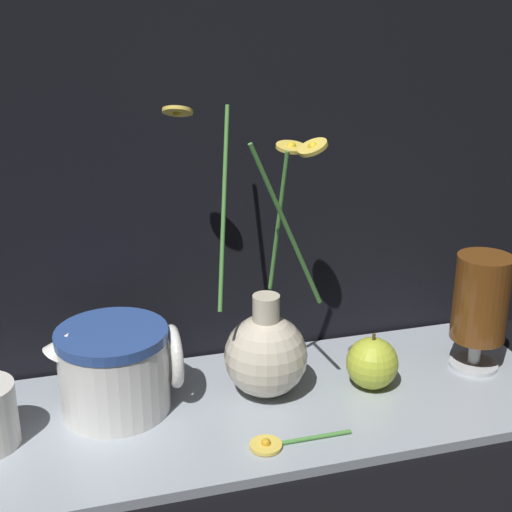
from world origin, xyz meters
The scene contains 7 objects.
ground_plane centered at (0.00, 0.00, 0.00)m, with size 6.00×6.00×0.00m, color black.
shelf centered at (0.00, 0.00, 0.01)m, with size 0.77×0.27×0.01m.
vase_with_flowers centered at (0.03, 0.02, 0.07)m, with size 0.17×0.17×0.36m.
ceramic_pitcher centered at (-0.15, 0.03, 0.07)m, with size 0.16×0.13×0.12m.
tea_glass centered at (0.31, 0.01, 0.11)m, with size 0.07×0.07×0.16m.
orange_fruit centered at (0.16, 0.00, 0.04)m, with size 0.07×0.07×0.07m.
loose_daisy centered at (0.01, -0.09, 0.02)m, with size 0.12×0.04×0.01m.
Camera 1 is at (-0.19, -0.72, 0.48)m, focal length 50.00 mm.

